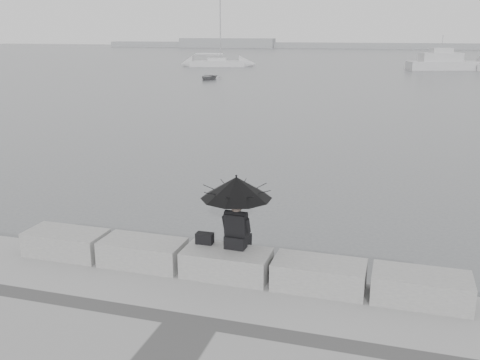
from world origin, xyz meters
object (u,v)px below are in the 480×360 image
(seated_person, at_px, (236,194))
(sailboat_left, at_px, (217,63))
(motor_cruiser, at_px, (448,63))
(dinghy, at_px, (208,77))

(seated_person, distance_m, sailboat_left, 68.95)
(seated_person, xyz_separation_m, sailboat_left, (-22.90, 65.01, -1.50))
(motor_cruiser, height_order, dinghy, motor_cruiser)
(seated_person, xyz_separation_m, dinghy, (-16.74, 44.37, -1.77))
(dinghy, bearing_deg, seated_person, -67.51)
(sailboat_left, relative_size, dinghy, 4.21)
(dinghy, bearing_deg, sailboat_left, 108.45)
(sailboat_left, distance_m, motor_cruiser, 31.16)
(sailboat_left, relative_size, motor_cruiser, 1.21)
(sailboat_left, height_order, motor_cruiser, sailboat_left)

